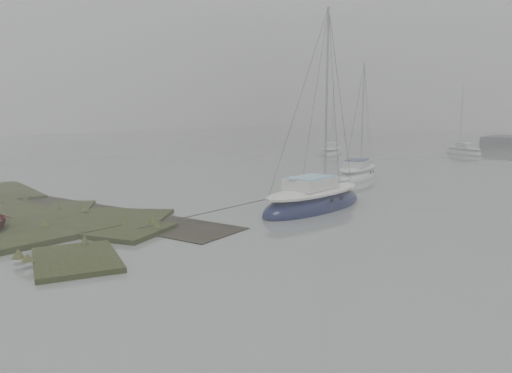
# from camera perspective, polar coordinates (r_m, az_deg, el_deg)

# --- Properties ---
(ground) EXTENTS (160.00, 160.00, 0.00)m
(ground) POSITION_cam_1_polar(r_m,az_deg,el_deg) (41.52, 18.89, 1.68)
(ground) COLOR slate
(ground) RESTS_ON ground
(sailboat_main) EXTENTS (2.56, 7.40, 10.38)m
(sailboat_main) POSITION_cam_1_polar(r_m,az_deg,el_deg) (24.46, 6.60, -1.80)
(sailboat_main) COLOR black
(sailboat_main) RESTS_ON ground
(sailboat_white) EXTENTS (3.23, 6.44, 8.70)m
(sailboat_white) POSITION_cam_1_polar(r_m,az_deg,el_deg) (35.81, 11.53, 1.35)
(sailboat_white) COLOR silver
(sailboat_white) RESTS_ON ground
(sailboat_far_a) EXTENTS (4.13, 6.21, 8.36)m
(sailboat_far_a) POSITION_cam_1_polar(r_m,az_deg,el_deg) (54.33, 8.58, 3.89)
(sailboat_far_a) COLOR #A0A6A8
(sailboat_far_a) RESTS_ON ground
(sailboat_far_c) EXTENTS (5.59, 4.84, 7.92)m
(sailboat_far_c) POSITION_cam_1_polar(r_m,az_deg,el_deg) (58.88, 22.63, 3.67)
(sailboat_far_c) COLOR #9DA1A6
(sailboat_far_c) RESTS_ON ground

